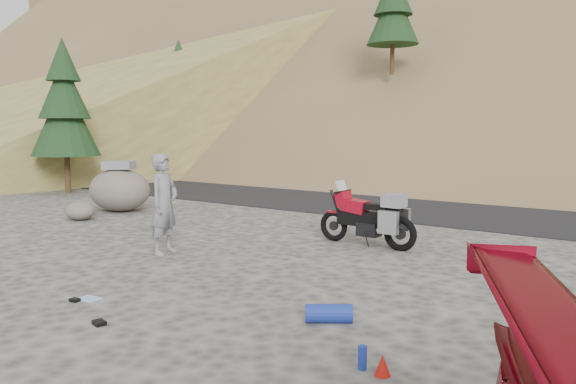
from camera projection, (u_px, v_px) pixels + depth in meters
name	position (u px, v px, depth m)	size (l,w,h in m)	color
ground	(216.00, 269.00, 8.47)	(140.00, 140.00, 0.00)	#413F3C
road	(440.00, 205.00, 15.67)	(120.00, 7.00, 0.05)	black
conifer_verge	(65.00, 105.00, 18.23)	(2.20, 2.20, 5.04)	#352113
motorcycle	(371.00, 219.00, 10.04)	(1.97, 0.59, 1.17)	black
man	(165.00, 254.00, 9.50)	(0.62, 0.41, 1.70)	gray
boulder	(120.00, 190.00, 14.38)	(2.07, 1.93, 1.27)	#59534D
small_rock	(80.00, 211.00, 13.01)	(0.85, 0.80, 0.43)	#59534D
gear_blue_mat	(329.00, 313.00, 6.10)	(0.20, 0.20, 0.51)	navy
gear_bottle	(362.00, 358.00, 4.91)	(0.08, 0.08, 0.22)	navy
gear_funnel	(383.00, 365.00, 4.79)	(0.14, 0.14, 0.19)	#B0140B
gear_glove_a	(99.00, 323.00, 6.04)	(0.16, 0.11, 0.04)	black
gear_glove_b	(75.00, 300.00, 6.86)	(0.12, 0.09, 0.04)	black
gear_blue_cloth	(89.00, 299.00, 6.95)	(0.28, 0.21, 0.01)	#8DB9DA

